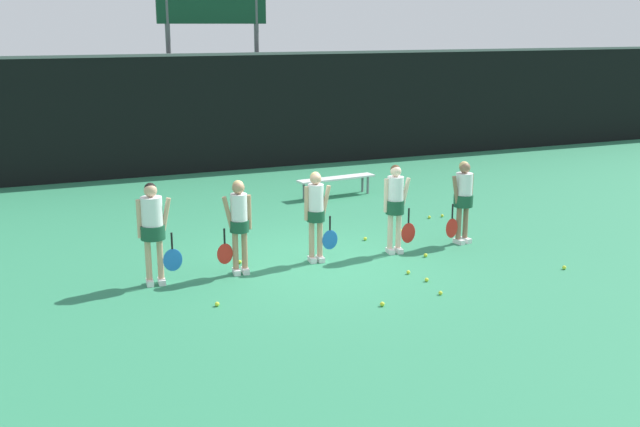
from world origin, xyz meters
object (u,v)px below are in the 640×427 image
object	(u,v)px
tennis_ball_7	(365,239)
tennis_ball_6	(564,267)
player_3	(395,202)
tennis_ball_9	(382,304)
bench_courtside	(336,180)
player_1	(239,220)
tennis_ball_0	(429,217)
tennis_ball_10	(426,255)
player_2	(316,210)
tennis_ball_1	(440,293)
tennis_ball_8	(217,304)
tennis_ball_4	(427,280)
tennis_ball_11	(400,230)
tennis_ball_2	(408,272)
scoreboard	(212,9)
player_0	(153,225)
tennis_ball_3	(442,216)
tennis_ball_5	(240,262)
player_4	(463,195)

from	to	relation	value
tennis_ball_7	tennis_ball_6	bearing A→B (deg)	-51.01
player_3	tennis_ball_9	distance (m)	2.94
bench_courtside	player_1	distance (m)	6.20
tennis_ball_0	tennis_ball_10	bearing A→B (deg)	-122.33
bench_courtside	tennis_ball_9	distance (m)	7.49
player_2	player_3	size ratio (longest dim) A/B	0.98
tennis_ball_1	tennis_ball_8	size ratio (longest dim) A/B	0.91
bench_courtside	player_2	distance (m)	5.29
player_3	tennis_ball_4	xyz separation A→B (m)	(-0.29, -1.66, -0.93)
tennis_ball_11	tennis_ball_2	bearing A→B (deg)	-115.96
tennis_ball_10	tennis_ball_11	distance (m)	1.73
player_2	tennis_ball_0	xyz separation A→B (m)	(3.46, 1.84, -0.92)
tennis_ball_1	scoreboard	bearing A→B (deg)	91.25
tennis_ball_1	tennis_ball_8	xyz separation A→B (m)	(-3.38, 0.89, 0.00)
player_0	tennis_ball_1	size ratio (longest dim) A/B	26.33
tennis_ball_7	tennis_ball_9	world-z (taller)	same
tennis_ball_6	scoreboard	bearing A→B (deg)	103.72
tennis_ball_9	tennis_ball_0	bearing A→B (deg)	51.63
tennis_ball_2	tennis_ball_3	world-z (taller)	same
tennis_ball_5	player_3	bearing A→B (deg)	-9.27
tennis_ball_7	tennis_ball_1	bearing A→B (deg)	-94.66
player_0	tennis_ball_6	size ratio (longest dim) A/B	24.46
tennis_ball_8	tennis_ball_0	bearing A→B (deg)	30.16
tennis_ball_0	tennis_ball_11	xyz separation A→B (m)	(-1.12, -0.72, 0.00)
player_1	tennis_ball_1	distance (m)	3.56
player_2	tennis_ball_3	xyz separation A→B (m)	(3.79, 1.85, -0.92)
player_3	player_2	bearing A→B (deg)	-175.12
tennis_ball_3	tennis_ball_10	xyz separation A→B (m)	(-1.85, -2.40, 0.00)
tennis_ball_0	tennis_ball_1	size ratio (longest dim) A/B	1.01
scoreboard	tennis_ball_0	xyz separation A→B (m)	(2.59, -8.04, -4.52)
scoreboard	tennis_ball_1	world-z (taller)	scoreboard
tennis_ball_8	tennis_ball_11	xyz separation A→B (m)	(4.58, 2.60, -0.00)
tennis_ball_2	tennis_ball_5	size ratio (longest dim) A/B	0.95
tennis_ball_6	tennis_ball_7	world-z (taller)	tennis_ball_7
player_0	tennis_ball_5	bearing A→B (deg)	21.97
tennis_ball_4	tennis_ball_8	xyz separation A→B (m)	(-3.50, 0.27, 0.00)
tennis_ball_0	bench_courtside	bearing A→B (deg)	109.38
tennis_ball_3	player_2	bearing A→B (deg)	-154.04
player_0	tennis_ball_6	bearing A→B (deg)	-11.84
player_2	tennis_ball_7	distance (m)	1.88
player_3	tennis_ball_7	distance (m)	1.33
tennis_ball_2	tennis_ball_5	world-z (taller)	tennis_ball_5
player_4	tennis_ball_3	distance (m)	2.20
player_2	tennis_ball_5	distance (m)	1.65
tennis_ball_1	tennis_ball_11	bearing A→B (deg)	70.97
player_0	tennis_ball_0	size ratio (longest dim) A/B	26.18
scoreboard	player_4	distance (m)	10.76
player_2	tennis_ball_11	bearing A→B (deg)	31.55
player_3	tennis_ball_3	size ratio (longest dim) A/B	25.61
bench_courtside	player_3	bearing A→B (deg)	-107.09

